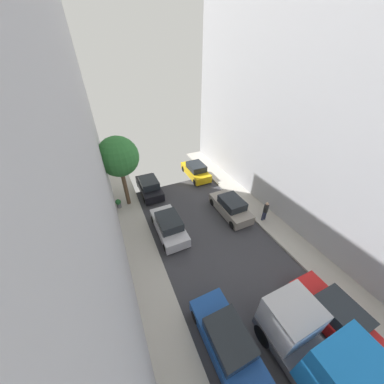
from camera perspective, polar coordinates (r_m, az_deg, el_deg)
ground at (r=12.57m, az=28.18°, el=-36.69°), size 32.00×32.00×0.00m
sidewalk_right at (r=15.39m, az=41.46°, el=-23.98°), size 2.00×44.00×0.15m
parked_car_left_1 at (r=11.20m, az=9.90°, el=-36.23°), size 1.78×4.20×1.57m
parked_car_left_2 at (r=15.07m, az=-6.62°, el=-9.54°), size 1.78×4.20×1.57m
parked_car_left_3 at (r=19.47m, az=-12.14°, el=1.50°), size 1.78×4.20×1.57m
parked_car_right_2 at (r=13.44m, az=35.78°, el=-26.66°), size 1.78×4.20×1.57m
parked_car_right_3 at (r=16.91m, az=11.00°, el=-4.17°), size 1.78×4.20×1.57m
parked_car_right_4 at (r=21.72m, az=1.09°, el=6.12°), size 1.78×4.20×1.57m
pedestrian at (r=16.71m, az=20.26°, el=-5.02°), size 0.40×0.36×1.72m
street_tree_0 at (r=16.52m, az=-20.30°, el=9.38°), size 3.13×3.13×6.11m
potted_plant_0 at (r=18.30m, az=-20.32°, el=-2.99°), size 0.47×0.47×0.82m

